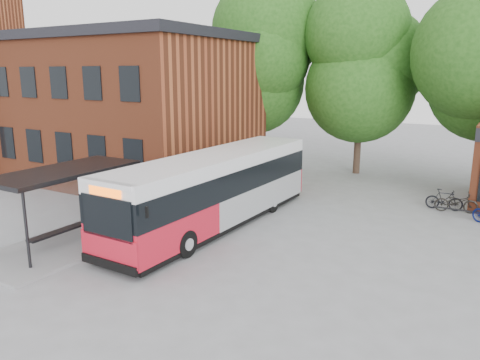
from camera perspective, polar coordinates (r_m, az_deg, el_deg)
The scene contains 8 objects.
ground at distance 16.59m, azimuth -7.07°, elevation -9.44°, with size 100.00×100.00×0.00m, color gray.
station_building at distance 30.88m, azimuth -16.49°, elevation 8.64°, with size 18.40×10.40×8.50m, color brown, non-canonical shape.
bus_shelter at distance 18.47m, azimuth -20.30°, elevation -3.08°, with size 3.60×7.00×2.90m, color black, non-canonical shape.
tree_0 at distance 32.08m, azimuth 1.68°, elevation 11.53°, with size 7.92×7.92×11.00m, color #1D4813, non-canonical shape.
tree_1 at distance 30.32m, azimuth 14.49°, elevation 10.49°, with size 7.92×7.92×10.40m, color #1D4813, non-canonical shape.
city_bus at distance 19.46m, azimuth -2.99°, elevation -1.26°, with size 2.55×11.98×3.05m, color red, non-canonical shape.
bicycle_1 at distance 23.89m, azimuth 23.63°, elevation -2.20°, with size 0.47×1.65×0.99m, color black.
bicycle_2 at distance 23.69m, azimuth 24.86°, elevation -2.46°, with size 0.65×1.86×0.98m, color black.
Camera 1 is at (9.45, -12.10, 6.29)m, focal length 35.00 mm.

